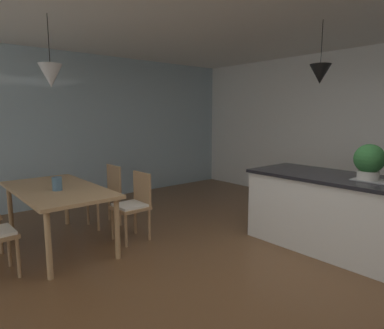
{
  "coord_description": "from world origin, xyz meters",
  "views": [
    {
      "loc": [
        1.93,
        -2.52,
        1.61
      ],
      "look_at": [
        -1.03,
        -0.0,
        1.03
      ],
      "focal_mm": 31.14,
      "sensor_mm": 36.0,
      "label": 1
    }
  ],
  "objects_px": {
    "potted_plant_on_island": "(369,161)",
    "vase_on_dining_table": "(57,184)",
    "chair_far_left": "(106,193)",
    "chair_far_right": "(134,204)",
    "dining_table": "(58,194)",
    "kitchen_island": "(349,215)"
  },
  "relations": [
    {
      "from": "chair_far_right",
      "to": "vase_on_dining_table",
      "type": "distance_m",
      "value": 0.96
    },
    {
      "from": "chair_far_left",
      "to": "vase_on_dining_table",
      "type": "bearing_deg",
      "value": -58.59
    },
    {
      "from": "chair_far_left",
      "to": "potted_plant_on_island",
      "type": "height_order",
      "value": "potted_plant_on_island"
    },
    {
      "from": "chair_far_left",
      "to": "potted_plant_on_island",
      "type": "distance_m",
      "value": 3.45
    },
    {
      "from": "kitchen_island",
      "to": "potted_plant_on_island",
      "type": "xyz_separation_m",
      "value": [
        0.17,
        0.0,
        0.65
      ]
    },
    {
      "from": "dining_table",
      "to": "vase_on_dining_table",
      "type": "bearing_deg",
      "value": -17.57
    },
    {
      "from": "chair_far_right",
      "to": "kitchen_island",
      "type": "height_order",
      "value": "kitchen_island"
    },
    {
      "from": "potted_plant_on_island",
      "to": "kitchen_island",
      "type": "bearing_deg",
      "value": 180.0
    },
    {
      "from": "kitchen_island",
      "to": "vase_on_dining_table",
      "type": "height_order",
      "value": "kitchen_island"
    },
    {
      "from": "potted_plant_on_island",
      "to": "vase_on_dining_table",
      "type": "height_order",
      "value": "potted_plant_on_island"
    },
    {
      "from": "chair_far_left",
      "to": "chair_far_right",
      "type": "distance_m",
      "value": 0.78
    },
    {
      "from": "kitchen_island",
      "to": "potted_plant_on_island",
      "type": "height_order",
      "value": "potted_plant_on_island"
    },
    {
      "from": "potted_plant_on_island",
      "to": "vase_on_dining_table",
      "type": "bearing_deg",
      "value": -133.92
    },
    {
      "from": "kitchen_island",
      "to": "dining_table",
      "type": "bearing_deg",
      "value": -134.02
    },
    {
      "from": "potted_plant_on_island",
      "to": "vase_on_dining_table",
      "type": "relative_size",
      "value": 2.5
    },
    {
      "from": "chair_far_left",
      "to": "vase_on_dining_table",
      "type": "relative_size",
      "value": 5.49
    },
    {
      "from": "dining_table",
      "to": "chair_far_left",
      "type": "relative_size",
      "value": 1.99
    },
    {
      "from": "dining_table",
      "to": "chair_far_left",
      "type": "bearing_deg",
      "value": 115.42
    },
    {
      "from": "dining_table",
      "to": "kitchen_island",
      "type": "distance_m",
      "value": 3.46
    },
    {
      "from": "chair_far_right",
      "to": "potted_plant_on_island",
      "type": "xyz_separation_m",
      "value": [
        2.18,
        1.66,
        0.64
      ]
    },
    {
      "from": "dining_table",
      "to": "vase_on_dining_table",
      "type": "relative_size",
      "value": 10.91
    },
    {
      "from": "dining_table",
      "to": "potted_plant_on_island",
      "type": "relative_size",
      "value": 4.36
    }
  ]
}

